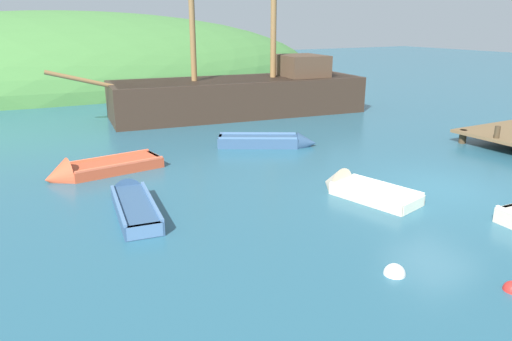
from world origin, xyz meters
name	(u,v)px	position (x,y,z in m)	size (l,w,h in m)	color
ground_plane	(439,189)	(0.00, 0.00, 0.00)	(120.00, 120.00, 0.00)	#285B70
shore_hill	(67,83)	(-5.67, 31.59, 0.00)	(44.19, 22.95, 10.90)	#477F3D
sailing_ship	(242,101)	(0.34, 13.18, 0.70)	(15.73, 5.41, 11.48)	#38281E
rowboat_near_dock	(95,171)	(-8.49, 6.34, 0.10)	(3.77, 1.63, 1.16)	#C64C2D
rowboat_outer_right	(359,192)	(-2.35, 0.77, 0.09)	(1.79, 3.10, 1.09)	beige
rowboat_outer_left	(133,205)	(-8.23, 2.84, 0.11)	(1.33, 3.72, 0.86)	#335175
rowboat_portside	(270,143)	(-1.78, 6.67, 0.15)	(3.74, 2.67, 0.87)	#335175
buoy_white	(394,274)	(-4.70, -2.99, 0.00)	(0.43, 0.43, 0.43)	white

